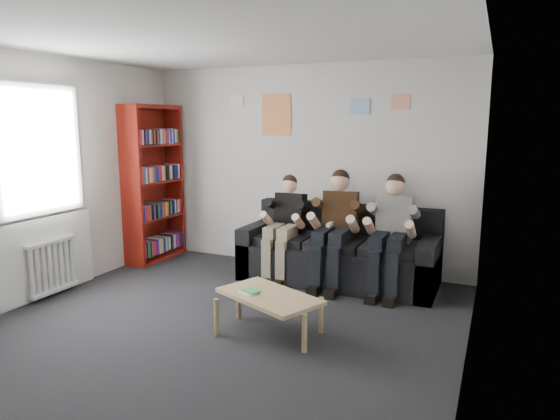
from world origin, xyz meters
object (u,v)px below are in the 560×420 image
object	(u,v)px
bookshelf	(154,184)
person_middle	(335,229)
person_right	(390,235)
sofa	(339,255)
coffee_table	(269,299)
person_left	(284,227)

from	to	relation	value
bookshelf	person_middle	distance (m)	2.74
bookshelf	person_middle	world-z (taller)	bookshelf
person_right	sofa	bearing A→B (deg)	160.67
coffee_table	person_middle	bearing A→B (deg)	85.79
bookshelf	coffee_table	xyz separation A→B (m)	(2.59, -1.72, -0.75)
person_left	person_right	world-z (taller)	person_right
sofa	bookshelf	distance (m)	2.82
bookshelf	person_right	distance (m)	3.40
person_middle	person_right	size ratio (longest dim) A/B	1.02
bookshelf	coffee_table	world-z (taller)	bookshelf
sofa	bookshelf	world-z (taller)	bookshelf
bookshelf	person_middle	xyz separation A→B (m)	(2.71, -0.12, -0.40)
person_left	person_right	distance (m)	1.32
person_left	person_middle	xyz separation A→B (m)	(0.66, -0.01, 0.04)
sofa	person_right	world-z (taller)	person_right
person_left	person_right	bearing A→B (deg)	-1.03
bookshelf	person_left	xyz separation A→B (m)	(2.05, -0.11, -0.43)
sofa	person_right	distance (m)	0.78
sofa	person_right	xyz separation A→B (m)	(0.66, -0.21, 0.36)
person_right	person_left	bearing A→B (deg)	178.04
person_middle	bookshelf	bearing A→B (deg)	169.28
sofa	coffee_table	bearing A→B (deg)	-93.73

